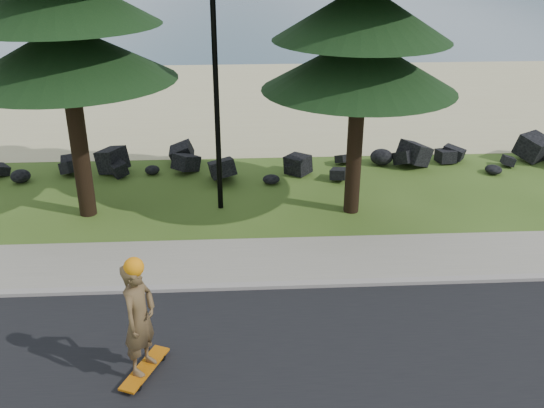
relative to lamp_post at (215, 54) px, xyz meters
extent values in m
plane|color=#39561B|center=(0.00, -3.20, -4.13)|extent=(160.00, 160.00, 0.00)
cube|color=#A49B94|center=(0.00, -4.10, -4.08)|extent=(160.00, 0.20, 0.10)
cube|color=gray|center=(0.00, -3.00, -4.09)|extent=(160.00, 2.00, 0.08)
cube|color=#CABD87|center=(0.00, 11.30, -4.13)|extent=(160.00, 15.00, 0.01)
cube|color=#37586A|center=(0.00, 47.80, -4.13)|extent=(160.00, 58.00, 0.01)
cylinder|color=black|center=(0.00, 0.00, -0.13)|extent=(0.14, 0.14, 8.00)
cube|color=#C1650B|center=(-1.14, -6.69, -4.02)|extent=(0.74, 1.23, 0.04)
imported|color=brown|center=(-1.14, -6.69, -3.00)|extent=(0.73, 0.86, 2.01)
sphere|color=orange|center=(-1.14, -6.69, -2.03)|extent=(0.32, 0.32, 0.32)
camera|label=1|loc=(0.57, -14.98, 2.80)|focal=40.00mm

